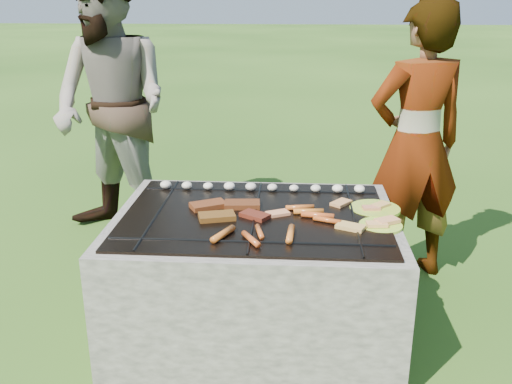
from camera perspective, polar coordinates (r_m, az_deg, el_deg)
lawn at (r=2.91m, az=-0.07°, el=-13.47°), size 60.00×60.00×0.00m
fire_pit at (r=2.77m, az=-0.07°, el=-8.54°), size 1.30×1.00×0.62m
mushrooms at (r=2.93m, az=1.14°, el=0.50°), size 1.06×0.06×0.04m
pork_slabs at (r=2.65m, az=-2.87°, el=-1.74°), size 0.40×0.29×0.02m
sausages at (r=2.48m, az=2.75°, el=-3.24°), size 0.55×0.47×0.03m
bread_on_grate at (r=2.61m, az=7.14°, el=-2.36°), size 0.45×0.42×0.02m
plate_far at (r=2.75m, az=11.81°, el=-1.65°), size 0.30×0.30×0.03m
plate_near at (r=2.57m, az=12.43°, el=-3.20°), size 0.23×0.23×0.03m
cook at (r=3.28m, az=15.71°, el=4.57°), size 0.66×0.53×1.56m
bystander at (r=3.80m, az=-14.24°, el=8.22°), size 1.08×1.01×1.77m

